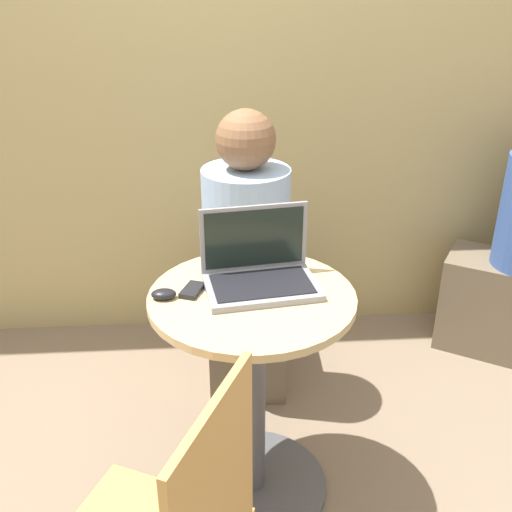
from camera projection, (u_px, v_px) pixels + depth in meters
ground_plane at (253, 486)px, 2.08m from camera, size 12.00×12.00×0.00m
back_wall at (235, 53)px, 2.50m from camera, size 7.00×0.05×2.60m
round_table at (252, 379)px, 1.88m from camera, size 0.61×0.61×0.77m
laptop at (259, 270)px, 1.78m from camera, size 0.36×0.27×0.23m
cell_phone at (192, 290)px, 1.75m from camera, size 0.08×0.10×0.02m
computer_mouse at (164, 294)px, 1.72m from camera, size 0.07×0.05×0.03m
person_seated at (246, 279)px, 2.39m from camera, size 0.33×0.51×1.19m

